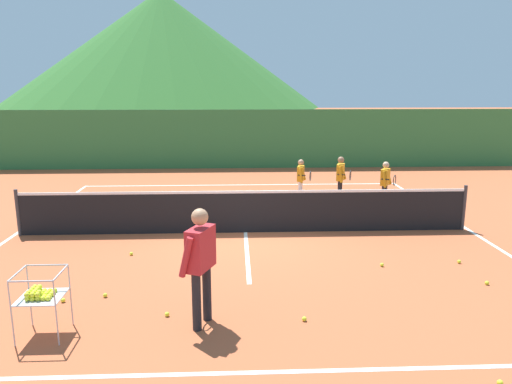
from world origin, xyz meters
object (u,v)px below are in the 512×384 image
object	(u,v)px
student_0	(301,176)
ball_cart	(40,294)
tennis_ball_7	(304,319)
tennis_ball_6	(459,262)
student_2	(386,180)
tennis_ball_3	(131,254)
tennis_ball_4	(105,295)
tennis_ball_5	(382,265)
tennis_ball_1	(500,383)
tennis_ball_2	(167,314)
student_1	(341,175)
tennis_net	(245,211)
tennis_ball_0	(63,300)
tennis_ball_9	(487,283)
instructor	(200,256)

from	to	relation	value
student_0	ball_cart	distance (m)	8.71
tennis_ball_7	ball_cart	bearing A→B (deg)	-176.19
tennis_ball_6	tennis_ball_7	world-z (taller)	same
student_2	tennis_ball_3	size ratio (longest dim) A/B	18.64
tennis_ball_4	tennis_ball_5	distance (m)	4.92
tennis_ball_1	tennis_ball_6	size ratio (longest dim) A/B	1.00
ball_cart	tennis_ball_7	size ratio (longest dim) A/B	13.22
tennis_ball_2	tennis_ball_6	size ratio (longest dim) A/B	1.00
student_1	student_2	world-z (taller)	student_1
tennis_net	student_2	distance (m)	4.42
tennis_ball_0	tennis_ball_9	distance (m)	6.92
tennis_ball_4	student_2	bearing A→B (deg)	41.74
student_1	tennis_ball_7	distance (m)	7.34
tennis_ball_3	student_1	bearing A→B (deg)	39.42
student_1	instructor	bearing A→B (deg)	-116.23
instructor	tennis_net	bearing A→B (deg)	80.67
tennis_ball_5	tennis_ball_6	world-z (taller)	same
student_2	tennis_ball_9	size ratio (longest dim) A/B	18.64
instructor	student_1	size ratio (longest dim) A/B	1.27
tennis_ball_0	tennis_ball_1	bearing A→B (deg)	-22.90
student_1	tennis_ball_4	xyz separation A→B (m)	(-5.06, -6.09, -0.76)
student_0	tennis_ball_0	world-z (taller)	student_0
student_0	tennis_ball_0	size ratio (longest dim) A/B	17.99
ball_cart	tennis_ball_4	bearing A→B (deg)	66.05
student_0	ball_cart	world-z (taller)	student_0
student_1	tennis_ball_0	distance (m)	8.47
tennis_ball_2	tennis_ball_4	xyz separation A→B (m)	(-1.07, 0.70, 0.00)
tennis_ball_5	student_0	bearing A→B (deg)	99.02
tennis_ball_1	tennis_ball_9	world-z (taller)	same
student_1	tennis_ball_6	bearing A→B (deg)	-75.83
tennis_ball_9	student_0	bearing A→B (deg)	111.03
student_1	ball_cart	size ratio (longest dim) A/B	1.47
tennis_ball_6	tennis_ball_2	bearing A→B (deg)	-159.83
tennis_ball_6	tennis_ball_7	bearing A→B (deg)	-146.51
tennis_net	tennis_ball_3	world-z (taller)	tennis_net
tennis_ball_5	student_2	bearing A→B (deg)	72.57
student_2	tennis_ball_7	distance (m)	7.18
instructor	tennis_ball_5	xyz separation A→B (m)	(3.19, 2.08, -0.98)
ball_cart	tennis_ball_3	world-z (taller)	ball_cart
tennis_ball_2	tennis_ball_6	world-z (taller)	same
student_1	tennis_ball_4	world-z (taller)	student_1
student_0	tennis_ball_2	xyz separation A→B (m)	(-2.90, -7.00, -0.70)
student_2	tennis_ball_7	world-z (taller)	student_2
student_0	tennis_ball_6	bearing A→B (deg)	-65.39
tennis_ball_0	tennis_ball_3	bearing A→B (deg)	73.54
tennis_ball_7	tennis_ball_3	bearing A→B (deg)	136.65
tennis_ball_2	tennis_ball_0	bearing A→B (deg)	162.03
tennis_ball_7	tennis_ball_0	bearing A→B (deg)	168.05
instructor	student_1	bearing A→B (deg)	63.77
tennis_net	tennis_ball_6	distance (m)	4.55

